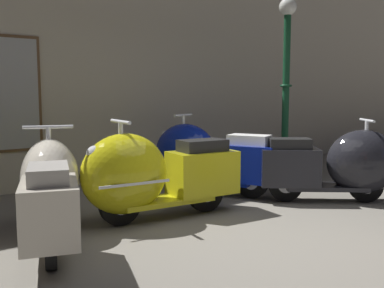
{
  "coord_description": "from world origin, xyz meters",
  "views": [
    {
      "loc": [
        -2.98,
        -2.88,
        1.39
      ],
      "look_at": [
        0.1,
        1.34,
        0.79
      ],
      "focal_mm": 41.09,
      "sensor_mm": 36.0,
      "label": 1
    }
  ],
  "objects_px": {
    "scooter_2": "(204,157)",
    "lamppost": "(286,84)",
    "scooter_3": "(340,164)",
    "scooter_0": "(50,190)",
    "scooter_1": "(150,175)"
  },
  "relations": [
    {
      "from": "scooter_0",
      "to": "scooter_1",
      "type": "distance_m",
      "value": 1.11
    },
    {
      "from": "scooter_0",
      "to": "scooter_3",
      "type": "bearing_deg",
      "value": -82.34
    },
    {
      "from": "scooter_0",
      "to": "scooter_3",
      "type": "distance_m",
      "value": 3.57
    },
    {
      "from": "scooter_3",
      "to": "lamppost",
      "type": "distance_m",
      "value": 1.85
    },
    {
      "from": "scooter_0",
      "to": "scooter_2",
      "type": "distance_m",
      "value": 2.54
    },
    {
      "from": "lamppost",
      "to": "scooter_1",
      "type": "bearing_deg",
      "value": -166.36
    },
    {
      "from": "scooter_2",
      "to": "scooter_3",
      "type": "relative_size",
      "value": 1.09
    },
    {
      "from": "scooter_0",
      "to": "lamppost",
      "type": "xyz_separation_m",
      "value": [
        4.04,
        0.75,
        1.04
      ]
    },
    {
      "from": "scooter_3",
      "to": "lamppost",
      "type": "bearing_deg",
      "value": 107.61
    },
    {
      "from": "scooter_2",
      "to": "lamppost",
      "type": "height_order",
      "value": "lamppost"
    },
    {
      "from": "scooter_1",
      "to": "lamppost",
      "type": "bearing_deg",
      "value": -161.09
    },
    {
      "from": "scooter_2",
      "to": "lamppost",
      "type": "distance_m",
      "value": 1.92
    },
    {
      "from": "scooter_0",
      "to": "scooter_3",
      "type": "relative_size",
      "value": 1.09
    },
    {
      "from": "scooter_0",
      "to": "scooter_3",
      "type": "height_order",
      "value": "scooter_0"
    },
    {
      "from": "scooter_0",
      "to": "scooter_1",
      "type": "height_order",
      "value": "scooter_1"
    }
  ]
}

